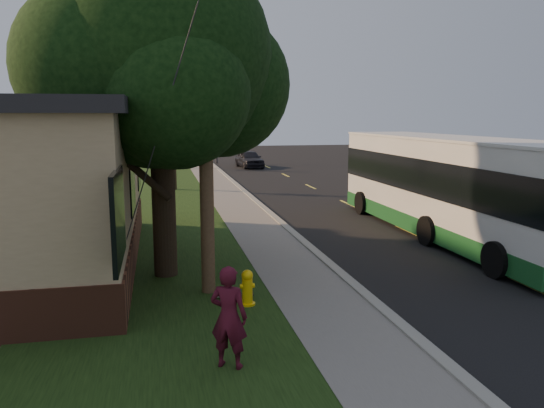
# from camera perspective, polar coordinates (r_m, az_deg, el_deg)

# --- Properties ---
(ground) EXTENTS (120.00, 120.00, 0.00)m
(ground) POSITION_cam_1_polar(r_m,az_deg,el_deg) (11.81, 10.08, -10.01)
(ground) COLOR black
(ground) RESTS_ON ground
(road) EXTENTS (8.00, 80.00, 0.01)m
(road) POSITION_cam_1_polar(r_m,az_deg,el_deg) (22.26, 9.95, -0.80)
(road) COLOR black
(road) RESTS_ON ground
(curb) EXTENTS (0.25, 80.00, 0.12)m
(curb) POSITION_cam_1_polar(r_m,az_deg,el_deg) (21.09, -0.18, -1.07)
(curb) COLOR gray
(curb) RESTS_ON ground
(sidewalk) EXTENTS (2.00, 80.00, 0.08)m
(sidewalk) POSITION_cam_1_polar(r_m,az_deg,el_deg) (20.91, -2.86, -1.23)
(sidewalk) COLOR slate
(sidewalk) RESTS_ON ground
(grass_verge) EXTENTS (5.00, 80.00, 0.07)m
(grass_verge) POSITION_cam_1_polar(r_m,az_deg,el_deg) (20.65, -12.49, -1.59)
(grass_verge) COLOR black
(grass_verge) RESTS_ON ground
(fire_hydrant) EXTENTS (0.32, 0.32, 0.74)m
(fire_hydrant) POSITION_cam_1_polar(r_m,az_deg,el_deg) (10.99, -2.68, -8.98)
(fire_hydrant) COLOR yellow
(fire_hydrant) RESTS_ON grass_verge
(utility_pole) EXTENTS (2.86, 3.21, 9.07)m
(utility_pole) POSITION_cam_1_polar(r_m,az_deg,el_deg) (11.35, -7.30, 13.05)
(utility_pole) COLOR #473321
(utility_pole) RESTS_ON ground
(leafy_tree) EXTENTS (6.30, 6.00, 7.80)m
(leafy_tree) POSITION_cam_1_polar(r_m,az_deg,el_deg) (13.00, -11.94, 14.82)
(leafy_tree) COLOR black
(leafy_tree) RESTS_ON grass_verge
(bare_tree_near) EXTENTS (1.38, 1.21, 4.31)m
(bare_tree_near) POSITION_cam_1_polar(r_m,az_deg,el_deg) (28.35, -10.56, 5.73)
(bare_tree_near) COLOR black
(bare_tree_near) RESTS_ON grass_verge
(bare_tree_far) EXTENTS (1.38, 1.21, 4.03)m
(bare_tree_far) POSITION_cam_1_polar(r_m,az_deg,el_deg) (40.35, -10.35, 6.57)
(bare_tree_far) COLOR black
(bare_tree_far) RESTS_ON grass_verge
(traffic_signal) EXTENTS (0.18, 0.22, 5.50)m
(traffic_signal) POSITION_cam_1_polar(r_m,az_deg,el_deg) (44.55, -6.02, 8.42)
(traffic_signal) COLOR #2D2D30
(traffic_signal) RESTS_ON ground
(transit_bus) EXTENTS (2.77, 12.00, 3.25)m
(transit_bus) POSITION_cam_1_polar(r_m,az_deg,el_deg) (18.05, 18.58, 2.03)
(transit_bus) COLOR silver
(transit_bus) RESTS_ON ground
(skateboarder) EXTENTS (0.70, 0.61, 1.61)m
(skateboarder) POSITION_cam_1_polar(r_m,az_deg,el_deg) (8.28, -4.67, -12.01)
(skateboarder) COLOR #430D1B
(skateboarder) RESTS_ON grass_verge
(skateboard_main) EXTENTS (0.26, 0.86, 0.08)m
(skateboard_main) POSITION_cam_1_polar(r_m,az_deg,el_deg) (14.36, -11.56, -5.99)
(skateboard_main) COLOR black
(skateboard_main) RESTS_ON grass_verge
(skateboard_spare) EXTENTS (0.85, 0.34, 0.08)m
(skateboard_spare) POSITION_cam_1_polar(r_m,az_deg,el_deg) (11.53, -4.09, -9.70)
(skateboard_spare) COLOR black
(skateboard_spare) RESTS_ON grass_verge
(dumpster) EXTENTS (1.55, 1.25, 1.33)m
(dumpster) POSITION_cam_1_polar(r_m,az_deg,el_deg) (20.01, -21.46, -0.42)
(dumpster) COLOR #133320
(dumpster) RESTS_ON building_lot
(distant_car) EXTENTS (1.95, 4.07, 1.34)m
(distant_car) POSITION_cam_1_polar(r_m,az_deg,el_deg) (40.86, -2.45, 4.88)
(distant_car) COLOR black
(distant_car) RESTS_ON ground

